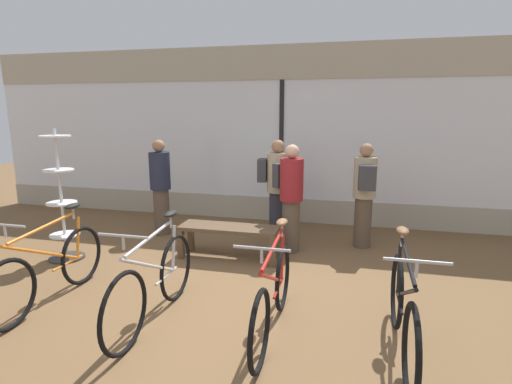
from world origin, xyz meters
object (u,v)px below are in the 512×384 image
bicycle_far_left (50,269)px  display_bench (229,232)px  customer_mid_floor (276,187)px  accessory_rack (62,207)px  customer_near_rack (160,186)px  bicycle_left (154,283)px  customer_near_bench (364,193)px  bicycle_right (273,295)px  bicycle_far_right (403,312)px  customer_by_window (291,195)px

bicycle_far_left → display_bench: bicycle_far_left is taller
customer_mid_floor → accessory_rack: bearing=-150.3°
display_bench → customer_mid_floor: size_ratio=0.87×
customer_near_rack → bicycle_left: bearing=-64.7°
bicycle_far_left → customer_near_bench: bearing=38.9°
display_bench → customer_near_rack: bearing=150.6°
bicycle_right → customer_near_bench: (0.85, 2.71, 0.47)m
bicycle_far_left → bicycle_left: size_ratio=1.01×
bicycle_far_left → display_bench: (1.47, 1.74, -0.01)m
bicycle_far_right → customer_near_rack: size_ratio=1.09×
bicycle_far_left → bicycle_right: (2.46, -0.03, -0.01)m
customer_mid_floor → bicycle_right: bearing=-79.7°
bicycle_left → bicycle_far_right: (2.31, -0.02, -0.01)m
customer_near_rack → customer_by_window: size_ratio=1.00×
bicycle_far_left → customer_near_bench: customer_near_bench is taller
bicycle_far_left → bicycle_right: 2.46m
bicycle_left → customer_mid_floor: 2.93m
customer_by_window → customer_near_bench: customer_by_window is taller
accessory_rack → display_bench: 2.34m
display_bench → customer_by_window: bearing=32.1°
bicycle_right → customer_near_bench: customer_near_bench is taller
bicycle_left → display_bench: size_ratio=1.26×
accessory_rack → customer_mid_floor: (2.72, 1.55, 0.12)m
bicycle_far_left → bicycle_left: 1.28m
accessory_rack → customer_near_bench: 4.35m
accessory_rack → customer_near_bench: size_ratio=1.15×
customer_near_rack → customer_near_bench: customer_near_rack is taller
bicycle_left → bicycle_right: size_ratio=1.02×
customer_near_bench → customer_by_window: bearing=-157.4°
bicycle_far_left → display_bench: 2.28m
bicycle_right → customer_near_bench: 2.88m
customer_near_rack → customer_by_window: bearing=-8.2°
accessory_rack → customer_by_window: size_ratio=1.15×
bicycle_far_right → customer_near_bench: bearing=95.7°
bicycle_left → customer_by_window: 2.56m
bicycle_right → bicycle_far_right: bicycle_far_right is taller
bicycle_right → bicycle_far_left: bearing=179.2°
bicycle_far_right → display_bench: bicycle_far_right is taller
display_bench → bicycle_right: bearing=-61.0°
customer_near_bench → accessory_rack: bearing=-159.8°
customer_by_window → accessory_rack: bearing=-160.7°
customer_near_bench → customer_near_rack: bearing=-178.0°
bicycle_far_left → display_bench: size_ratio=1.27×
bicycle_left → bicycle_far_left: bearing=176.1°
bicycle_right → customer_near_rack: size_ratio=1.08×
bicycle_left → bicycle_right: bearing=2.6°
bicycle_far_left → bicycle_far_right: size_ratio=1.02×
accessory_rack → customer_by_window: bearing=19.3°
customer_mid_floor → bicycle_far_right: bearing=-60.0°
customer_mid_floor → customer_near_bench: customer_mid_floor is taller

